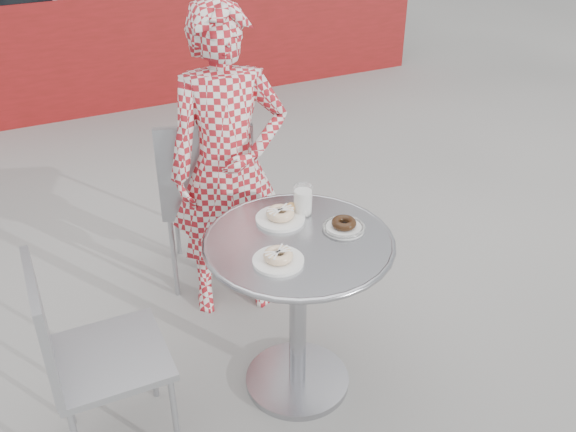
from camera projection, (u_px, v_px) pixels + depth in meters
name	position (u px, v px, depth m)	size (l,w,h in m)	color
ground	(300.00, 375.00, 2.96)	(60.00, 60.00, 0.00)	#A3A09B
bistro_table	(298.00, 279.00, 2.62)	(0.77, 0.77, 0.78)	#B0B0B5
chair_far	(211.00, 227.00, 3.49)	(0.59, 0.59, 0.98)	#A0A2A8
chair_left	(113.00, 393.00, 2.50)	(0.43, 0.43, 0.89)	#A0A2A8
seated_person	(228.00, 168.00, 3.04)	(0.57, 0.37, 1.57)	maroon
plate_far	(281.00, 215.00, 2.64)	(0.21, 0.21, 0.05)	white
plate_near	(278.00, 258.00, 2.38)	(0.19, 0.19, 0.05)	white
plate_checker	(344.00, 226.00, 2.59)	(0.17, 0.17, 0.05)	white
milk_cup	(303.00, 201.00, 2.67)	(0.08, 0.08, 0.13)	white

